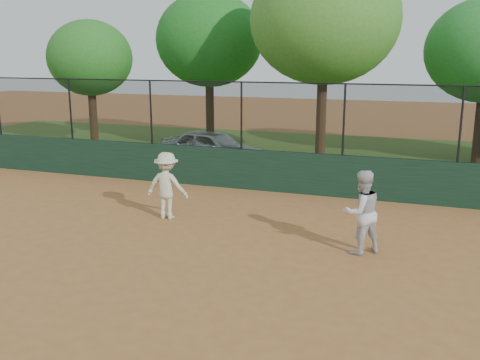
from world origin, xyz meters
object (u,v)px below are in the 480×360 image
(player_second, at_px, (361,212))
(tree_1, at_px, (209,40))
(player_main, at_px, (167,186))
(tree_0, at_px, (90,58))
(tree_2, at_px, (324,20))
(parked_car, at_px, (212,148))

(player_second, relative_size, tree_1, 0.26)
(player_main, xyz_separation_m, tree_0, (-7.97, 8.58, 2.97))
(player_main, height_order, tree_0, tree_0)
(player_main, bearing_deg, tree_0, 132.88)
(player_main, xyz_separation_m, tree_2, (2.22, 7.96, 4.32))
(player_second, bearing_deg, tree_2, -113.80)
(tree_0, bearing_deg, parked_car, -19.77)
(tree_1, relative_size, tree_2, 0.88)
(tree_2, bearing_deg, tree_1, 156.86)
(player_main, xyz_separation_m, tree_1, (-3.12, 10.25, 3.73))
(player_second, distance_m, player_main, 4.86)
(player_second, distance_m, tree_0, 16.12)
(parked_car, relative_size, tree_2, 0.53)
(parked_car, relative_size, tree_1, 0.60)
(player_main, relative_size, tree_1, 0.26)
(player_second, relative_size, tree_2, 0.23)
(parked_car, height_order, tree_1, tree_1)
(parked_car, height_order, player_main, player_main)
(tree_0, bearing_deg, player_second, -36.41)
(player_second, height_order, tree_0, tree_0)
(parked_car, xyz_separation_m, player_second, (6.14, -7.03, 0.19))
(tree_0, height_order, tree_2, tree_2)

